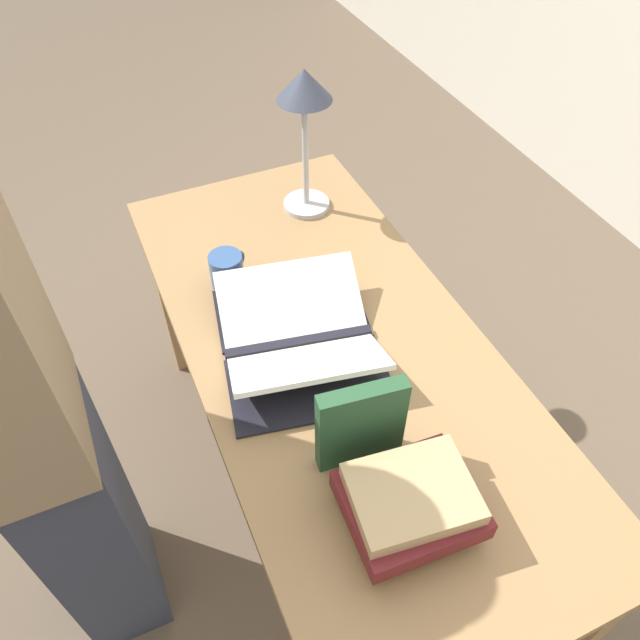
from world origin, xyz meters
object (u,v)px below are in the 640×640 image
book_standing_upright (361,425)px  reading_lamp (305,106)px  coffee_mug (227,270)px  book_stack_tall (410,504)px  person_reader (31,423)px  open_book (299,337)px

book_standing_upright → reading_lamp: size_ratio=0.52×
coffee_mug → book_standing_upright: bearing=7.9°
book_stack_tall → book_standing_upright: bearing=-172.6°
book_standing_upright → person_reader: person_reader is taller
open_book → person_reader: (0.07, -0.59, 0.08)m
open_book → coffee_mug: bearing=-151.9°
open_book → person_reader: size_ratio=0.31×
reading_lamp → coffee_mug: (0.23, -0.32, -0.28)m
coffee_mug → reading_lamp: bearing=125.6°
person_reader → book_stack_tall: bearing=-125.0°
book_standing_upright → open_book: bearing=-173.3°
reading_lamp → coffee_mug: size_ratio=3.94×
open_book → book_standing_upright: bearing=10.3°
book_stack_tall → open_book: bearing=-177.8°
book_standing_upright → coffee_mug: (-0.60, -0.08, -0.06)m
reading_lamp → person_reader: person_reader is taller
open_book → coffee_mug: size_ratio=4.79×
reading_lamp → person_reader: 1.02m
open_book → book_stack_tall: size_ratio=2.07×
book_stack_tall → person_reader: bearing=-125.0°
reading_lamp → coffee_mug: 0.48m
coffee_mug → person_reader: person_reader is taller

